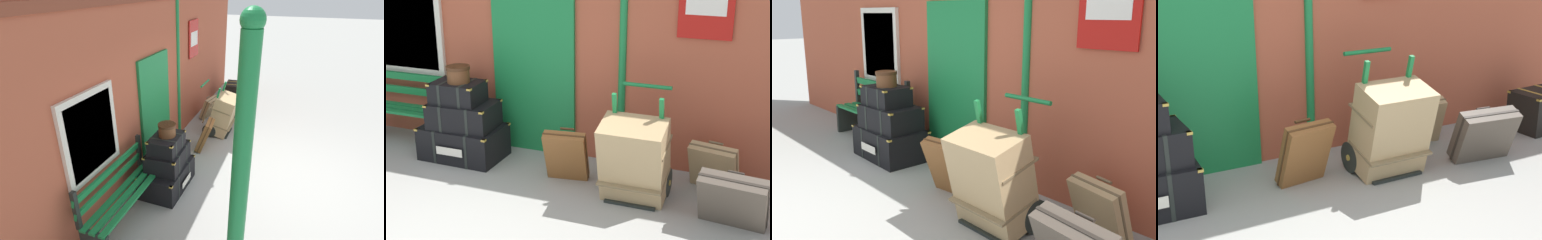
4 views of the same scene
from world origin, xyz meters
The scene contains 11 objects.
ground_plane centered at (0.00, 0.00, 0.00)m, with size 60.00×60.00×0.00m, color gray.
brick_facade centered at (-0.01, 2.60, 1.60)m, with size 10.40×0.35×3.20m.
platform_bench centered at (-1.83, 2.16, 0.44)m, with size 1.60×0.43×1.01m.
steamer_trunk_base centered at (-0.91, 1.89, 0.21)m, with size 1.02×0.69×0.43m.
steamer_trunk_middle centered at (-0.87, 1.87, 0.58)m, with size 0.83×0.59×0.33m.
steamer_trunk_top centered at (-0.92, 1.86, 0.87)m, with size 0.62×0.47×0.27m.
round_hatbox centered at (-0.90, 1.86, 1.12)m, with size 0.29×0.29×0.20m.
porters_trolley centered at (1.42, 1.69, 0.27)m, with size 0.71×0.64×1.19m.
large_brown_trunk centered at (1.42, 1.51, 0.48)m, with size 0.70×0.64×0.96m.
suitcase_oxblood centered at (0.58, 1.69, 0.32)m, with size 0.52×0.42×0.65m.
suitcase_beige centered at (2.18, 2.08, 0.28)m, with size 0.58×0.42×0.56m.
Camera 3 is at (3.92, -1.03, 1.95)m, focal length 39.37 mm.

